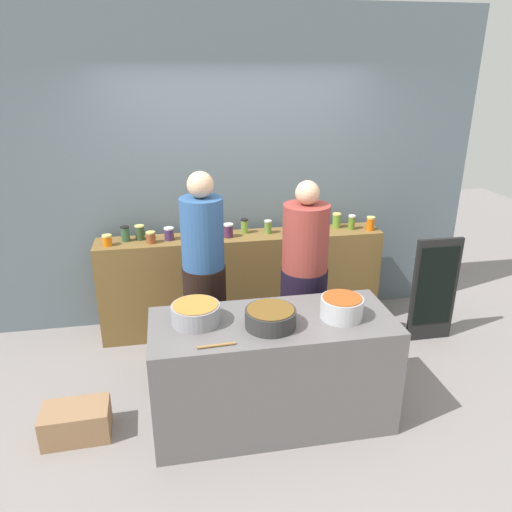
{
  "coord_description": "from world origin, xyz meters",
  "views": [
    {
      "loc": [
        -0.65,
        -3.21,
        2.47
      ],
      "look_at": [
        0.0,
        0.35,
        1.05
      ],
      "focal_mm": 34.32,
      "sensor_mm": 36.0,
      "label": 1
    }
  ],
  "objects_px": {
    "preserve_jar_6": "(212,230)",
    "bread_crate": "(76,422)",
    "preserve_jar_0": "(107,240)",
    "preserve_jar_8": "(244,226)",
    "cooking_pot_right": "(342,307)",
    "wooden_spoon": "(216,345)",
    "preserve_jar_7": "(228,230)",
    "preserve_jar_14": "(352,222)",
    "preserve_jar_5": "(187,230)",
    "preserve_jar_3": "(151,237)",
    "preserve_jar_15": "(370,223)",
    "preserve_jar_1": "(125,234)",
    "chalkboard_sign": "(434,290)",
    "preserve_jar_4": "(169,234)",
    "preserve_jar_13": "(337,220)",
    "preserve_jar_12": "(317,224)",
    "cooking_pot_center": "(270,318)",
    "cook_in_cap": "(304,287)",
    "cooking_pot_left": "(196,314)",
    "preserve_jar_9": "(268,227)",
    "cook_with_tongs": "(204,284)",
    "preserve_jar_11": "(307,222)",
    "preserve_jar_10": "(288,228)"
  },
  "relations": [
    {
      "from": "preserve_jar_5",
      "to": "cook_in_cap",
      "type": "height_order",
      "value": "cook_in_cap"
    },
    {
      "from": "preserve_jar_4",
      "to": "preserve_jar_13",
      "type": "height_order",
      "value": "preserve_jar_13"
    },
    {
      "from": "wooden_spoon",
      "to": "cook_in_cap",
      "type": "bearing_deg",
      "value": 48.49
    },
    {
      "from": "cooking_pot_right",
      "to": "chalkboard_sign",
      "type": "distance_m",
      "value": 1.57
    },
    {
      "from": "preserve_jar_11",
      "to": "preserve_jar_14",
      "type": "bearing_deg",
      "value": -9.81
    },
    {
      "from": "cook_with_tongs",
      "to": "preserve_jar_11",
      "type": "bearing_deg",
      "value": 32.75
    },
    {
      "from": "preserve_jar_3",
      "to": "preserve_jar_6",
      "type": "height_order",
      "value": "preserve_jar_6"
    },
    {
      "from": "preserve_jar_14",
      "to": "wooden_spoon",
      "type": "height_order",
      "value": "preserve_jar_14"
    },
    {
      "from": "preserve_jar_6",
      "to": "bread_crate",
      "type": "bearing_deg",
      "value": -128.81
    },
    {
      "from": "cooking_pot_left",
      "to": "wooden_spoon",
      "type": "relative_size",
      "value": 1.36
    },
    {
      "from": "cooking_pot_right",
      "to": "cooking_pot_center",
      "type": "bearing_deg",
      "value": -176.36
    },
    {
      "from": "preserve_jar_1",
      "to": "chalkboard_sign",
      "type": "bearing_deg",
      "value": -12.03
    },
    {
      "from": "preserve_jar_6",
      "to": "bread_crate",
      "type": "distance_m",
      "value": 2.01
    },
    {
      "from": "preserve_jar_6",
      "to": "preserve_jar_15",
      "type": "relative_size",
      "value": 0.83
    },
    {
      "from": "preserve_jar_6",
      "to": "cook_in_cap",
      "type": "height_order",
      "value": "cook_in_cap"
    },
    {
      "from": "preserve_jar_12",
      "to": "cook_in_cap",
      "type": "height_order",
      "value": "cook_in_cap"
    },
    {
      "from": "preserve_jar_12",
      "to": "cooking_pot_center",
      "type": "distance_m",
      "value": 1.74
    },
    {
      "from": "preserve_jar_0",
      "to": "cook_with_tongs",
      "type": "bearing_deg",
      "value": -34.97
    },
    {
      "from": "preserve_jar_6",
      "to": "wooden_spoon",
      "type": "height_order",
      "value": "preserve_jar_6"
    },
    {
      "from": "preserve_jar_0",
      "to": "preserve_jar_8",
      "type": "height_order",
      "value": "preserve_jar_8"
    },
    {
      "from": "preserve_jar_7",
      "to": "cooking_pot_right",
      "type": "distance_m",
      "value": 1.55
    },
    {
      "from": "preserve_jar_6",
      "to": "preserve_jar_12",
      "type": "height_order",
      "value": "preserve_jar_6"
    },
    {
      "from": "preserve_jar_8",
      "to": "preserve_jar_12",
      "type": "relative_size",
      "value": 1.4
    },
    {
      "from": "preserve_jar_0",
      "to": "preserve_jar_7",
      "type": "xyz_separation_m",
      "value": [
        1.09,
        0.04,
        0.01
      ]
    },
    {
      "from": "preserve_jar_7",
      "to": "preserve_jar_14",
      "type": "relative_size",
      "value": 0.91
    },
    {
      "from": "preserve_jar_11",
      "to": "preserve_jar_15",
      "type": "height_order",
      "value": "preserve_jar_11"
    },
    {
      "from": "preserve_jar_15",
      "to": "preserve_jar_9",
      "type": "bearing_deg",
      "value": 174.9
    },
    {
      "from": "preserve_jar_4",
      "to": "preserve_jar_11",
      "type": "distance_m",
      "value": 1.33
    },
    {
      "from": "preserve_jar_7",
      "to": "preserve_jar_10",
      "type": "xyz_separation_m",
      "value": [
        0.56,
        -0.03,
        0.0
      ]
    },
    {
      "from": "preserve_jar_5",
      "to": "preserve_jar_4",
      "type": "bearing_deg",
      "value": -163.3
    },
    {
      "from": "preserve_jar_10",
      "to": "preserve_jar_11",
      "type": "height_order",
      "value": "preserve_jar_11"
    },
    {
      "from": "preserve_jar_7",
      "to": "preserve_jar_11",
      "type": "xyz_separation_m",
      "value": [
        0.78,
        0.09,
        0.01
      ]
    },
    {
      "from": "preserve_jar_6",
      "to": "wooden_spoon",
      "type": "distance_m",
      "value": 1.74
    },
    {
      "from": "preserve_jar_5",
      "to": "preserve_jar_10",
      "type": "xyz_separation_m",
      "value": [
        0.94,
        -0.1,
        0.0
      ]
    },
    {
      "from": "preserve_jar_9",
      "to": "chalkboard_sign",
      "type": "distance_m",
      "value": 1.66
    },
    {
      "from": "preserve_jar_12",
      "to": "preserve_jar_14",
      "type": "relative_size",
      "value": 0.7
    },
    {
      "from": "cooking_pot_right",
      "to": "wooden_spoon",
      "type": "xyz_separation_m",
      "value": [
        -0.9,
        -0.22,
        -0.07
      ]
    },
    {
      "from": "preserve_jar_13",
      "to": "cooking_pot_center",
      "type": "bearing_deg",
      "value": -122.68
    },
    {
      "from": "preserve_jar_5",
      "to": "wooden_spoon",
      "type": "xyz_separation_m",
      "value": [
        0.09,
        -1.71,
        -0.2
      ]
    },
    {
      "from": "preserve_jar_10",
      "to": "preserve_jar_0",
      "type": "bearing_deg",
      "value": -179.89
    },
    {
      "from": "preserve_jar_8",
      "to": "cooking_pot_left",
      "type": "bearing_deg",
      "value": -111.87
    },
    {
      "from": "preserve_jar_3",
      "to": "cooking_pot_center",
      "type": "xyz_separation_m",
      "value": [
        0.8,
        -1.42,
        -0.14
      ]
    },
    {
      "from": "preserve_jar_1",
      "to": "preserve_jar_8",
      "type": "bearing_deg",
      "value": 1.63
    },
    {
      "from": "preserve_jar_8",
      "to": "preserve_jar_15",
      "type": "relative_size",
      "value": 1.04
    },
    {
      "from": "preserve_jar_12",
      "to": "chalkboard_sign",
      "type": "xyz_separation_m",
      "value": [
        0.96,
        -0.63,
        -0.5
      ]
    },
    {
      "from": "preserve_jar_5",
      "to": "preserve_jar_3",
      "type": "bearing_deg",
      "value": -162.31
    },
    {
      "from": "preserve_jar_4",
      "to": "chalkboard_sign",
      "type": "xyz_separation_m",
      "value": [
        2.39,
        -0.56,
        -0.51
      ]
    },
    {
      "from": "preserve_jar_7",
      "to": "preserve_jar_13",
      "type": "bearing_deg",
      "value": 4.76
    },
    {
      "from": "preserve_jar_6",
      "to": "bread_crate",
      "type": "xyz_separation_m",
      "value": [
        -1.12,
        -1.4,
        -0.91
      ]
    },
    {
      "from": "preserve_jar_4",
      "to": "preserve_jar_7",
      "type": "height_order",
      "value": "preserve_jar_7"
    }
  ]
}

